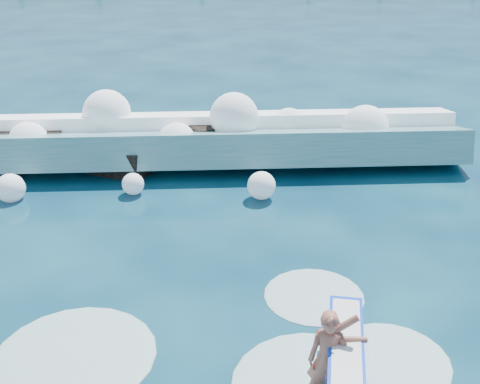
% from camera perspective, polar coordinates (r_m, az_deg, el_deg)
% --- Properties ---
extents(ground, '(200.00, 200.00, 0.00)m').
position_cam_1_polar(ground, '(12.34, -6.56, -9.17)').
color(ground, '#07223B').
rests_on(ground, ground).
extents(breaking_wave, '(19.60, 2.98, 1.69)m').
position_cam_1_polar(breaking_wave, '(18.41, -10.07, 4.60)').
color(breaking_wave, teal).
rests_on(breaking_wave, ground).
extents(rock_cluster, '(8.09, 3.28, 1.32)m').
position_cam_1_polar(rock_cluster, '(18.62, -11.86, 4.12)').
color(rock_cluster, black).
rests_on(rock_cluster, ground).
extents(surfer_with_board, '(1.15, 2.92, 1.74)m').
position_cam_1_polar(surfer_with_board, '(9.78, 8.71, -15.14)').
color(surfer_with_board, '#955445').
rests_on(surfer_with_board, ground).
extents(wave_spray, '(15.01, 4.61, 2.19)m').
position_cam_1_polar(wave_spray, '(18.11, -8.61, 6.07)').
color(wave_spray, white).
rests_on(wave_spray, ground).
extents(surf_foam, '(9.65, 5.66, 0.14)m').
position_cam_1_polar(surf_foam, '(10.40, 1.10, -16.57)').
color(surf_foam, silver).
rests_on(surf_foam, ground).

